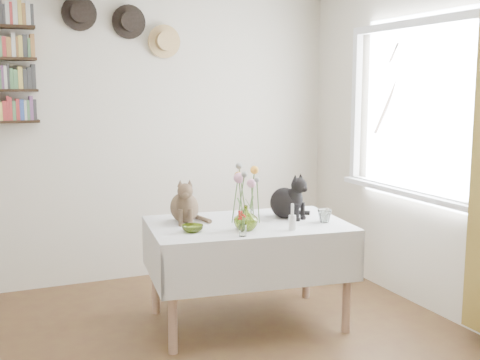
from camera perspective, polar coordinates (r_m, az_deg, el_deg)
name	(u,v)px	position (r m, az deg, el deg)	size (l,w,h in m)	color
room	(204,169)	(3.06, -3.43, 1.02)	(4.08, 4.58, 2.58)	brown
window	(413,123)	(4.73, 16.07, 5.20)	(0.12, 1.52, 1.32)	white
dining_table	(247,248)	(4.25, 0.71, -6.43)	(1.45, 1.03, 0.73)	white
tabby_cat	(184,199)	(4.22, -5.31, -1.83)	(0.21, 0.27, 0.32)	brown
black_cat	(285,195)	(4.35, 4.28, -1.41)	(0.22, 0.28, 0.34)	black
flower_vase	(246,218)	(3.97, 0.56, -3.60)	(0.16, 0.16, 0.17)	#9BB63A
green_bowl	(192,228)	(3.95, -4.53, -4.60)	(0.14, 0.14, 0.04)	#9BB63A
drinking_glass	(324,216)	(4.25, 8.01, -3.39)	(0.10, 0.10, 0.09)	white
candlestick	(292,221)	(4.00, 4.98, -3.91)	(0.05, 0.05, 0.18)	white
berry_jar	(243,223)	(3.81, 0.26, -4.10)	(0.05, 0.05, 0.19)	white
porcelain_figurine	(327,215)	(4.33, 8.25, -3.27)	(0.05, 0.05, 0.09)	white
flower_bouquet	(245,179)	(3.93, 0.52, 0.07)	(0.17, 0.13, 0.39)	#4C7233
wall_hats	(126,26)	(5.19, -10.80, 14.19)	(0.98, 0.09, 0.48)	black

